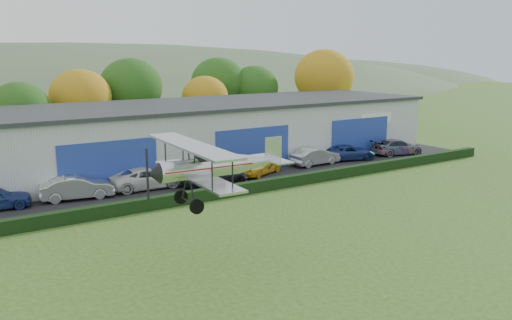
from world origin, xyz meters
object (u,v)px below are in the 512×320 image
car_4 (259,165)px  car_7 (397,147)px  car_1 (77,188)px  hangar (218,131)px  biplane (212,165)px  car_2 (147,178)px  car_3 (214,175)px  car_5 (315,156)px  car_6 (349,152)px

car_4 → car_7: (15.79, -0.20, -0.07)m
car_1 → car_7: size_ratio=0.94×
hangar → car_4: size_ratio=8.62×
car_4 → car_7: bearing=-114.0°
car_4 → biplane: 19.08m
car_2 → car_7: size_ratio=1.05×
car_2 → car_7: 24.92m
car_3 → biplane: 15.63m
biplane → car_5: bearing=42.3°
car_5 → car_1: bearing=87.1°
car_2 → hangar: bearing=-53.0°
hangar → biplane: bearing=-119.4°
car_6 → car_7: 5.66m
car_1 → car_7: (29.90, -0.72, -0.05)m
car_1 → car_4: 14.12m
car_3 → car_4: car_4 is taller
car_1 → biplane: 15.60m
hangar → biplane: size_ratio=5.42×
hangar → car_1: 16.20m
car_3 → car_5: car_5 is taller
car_5 → car_7: bearing=-96.1°
hangar → car_7: size_ratio=8.03×
hangar → car_6: (9.75, -6.97, -1.93)m
car_6 → car_2: bearing=105.0°
car_1 → hangar: bearing=-55.5°
hangar → car_6: 12.14m
hangar → car_2: 11.82m
car_1 → biplane: size_ratio=0.63×
car_2 → car_3: size_ratio=1.04×
car_2 → car_5: 15.25m
hangar → car_1: (-14.53, -6.93, -1.83)m
car_6 → car_7: bearing=-81.2°
car_1 → car_6: 24.28m
car_5 → biplane: bearing=126.8°
car_2 → car_3: car_3 is taller
hangar → car_6: size_ratio=8.35×
car_6 → car_7: car_7 is taller
car_3 → car_4: size_ratio=1.09×
car_4 → car_1: bearing=64.6°
car_1 → car_7: bearing=-82.4°
car_2 → car_3: 4.81m
car_3 → car_7: size_ratio=1.01×
car_1 → car_3: size_ratio=0.92×
biplane → hangar: bearing=63.6°
car_5 → car_2: bearing=86.2°
car_1 → car_5: (20.24, -0.13, -0.02)m
car_2 → biplane: (-2.77, -15.11, 4.00)m
car_3 → biplane: biplane is taller
car_1 → car_6: size_ratio=0.97×
car_4 → hangar: bearing=-26.5°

